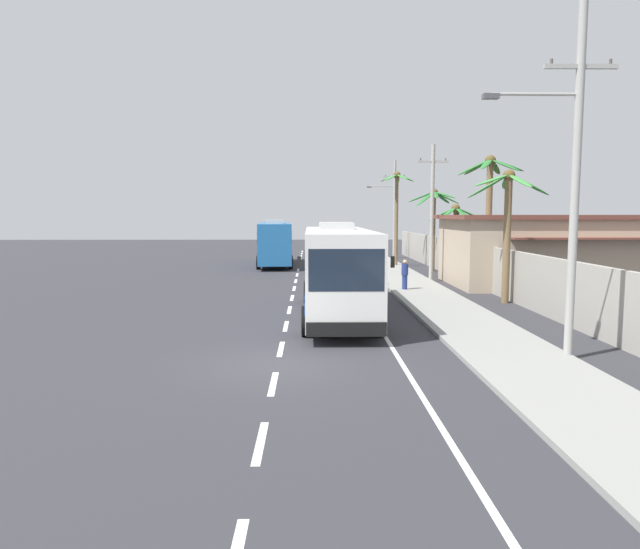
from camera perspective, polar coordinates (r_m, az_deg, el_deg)
ground_plane at (r=16.04m, az=-4.26°, el=-8.95°), size 160.00×160.00×0.00m
sidewalk_kerb at (r=26.46m, az=11.91°, el=-2.98°), size 3.20×90.00×0.14m
lane_markings at (r=30.62m, az=1.24°, el=-1.77°), size 3.61×71.22×0.01m
boundary_wall at (r=31.16m, az=17.14°, el=0.34°), size 0.24×60.00×2.43m
coach_bus_foreground at (r=23.36m, az=1.75°, el=0.69°), size 3.04×11.56×3.81m
coach_bus_far_lane at (r=46.68m, az=-4.57°, el=3.26°), size 3.42×10.87×3.73m
motorcycle_beside_bus at (r=32.52m, az=5.39°, el=-0.19°), size 0.56×1.96×1.61m
pedestrian_near_kerb at (r=31.00m, az=8.45°, el=0.07°), size 0.36×0.36×1.60m
utility_pole_nearest at (r=17.60m, az=23.87°, el=9.37°), size 3.68×0.24×10.10m
utility_pole_mid at (r=35.97m, az=11.10°, el=6.25°), size 1.91×0.24×8.38m
utility_pole_far at (r=54.97m, az=7.32°, el=6.74°), size 3.71×0.24×9.23m
palm_nearest at (r=42.56m, az=11.28°, el=6.31°), size 3.68×3.75×6.02m
palm_second at (r=45.92m, az=7.64°, el=7.39°), size 2.70×2.68×7.52m
palm_third at (r=27.99m, az=18.15°, el=5.96°), size 3.95×4.18×6.20m
palm_fourth at (r=39.36m, az=13.35°, el=4.86°), size 3.62×3.51×4.85m
palm_farthest at (r=31.60m, az=16.52°, el=7.33°), size 3.62×3.32×7.23m
roadside_building at (r=36.61m, az=23.51°, el=2.26°), size 14.48×8.29×4.12m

